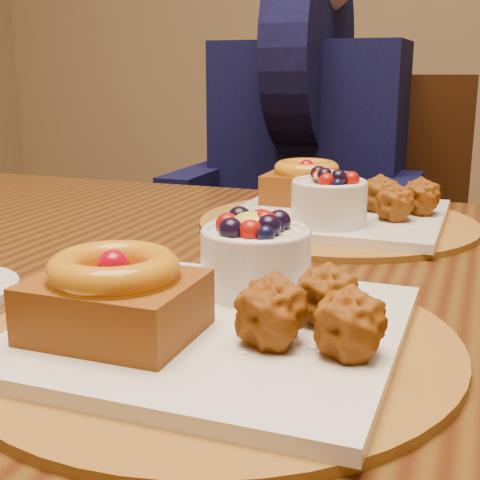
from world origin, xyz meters
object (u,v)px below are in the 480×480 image
object	(u,v)px
place_setting_near	(214,308)
diner	(309,129)
chair_far	(360,280)
dining_table	(292,335)
place_setting_far	(335,207)

from	to	relation	value
place_setting_near	diner	world-z (taller)	diner
place_setting_near	chair_far	bearing A→B (deg)	92.69
place_setting_near	chair_far	distance (m)	0.94
dining_table	diner	bearing A→B (deg)	103.57
place_setting_far	chair_far	xyz separation A→B (m)	(-0.04, 0.47, -0.25)
chair_far	diner	distance (m)	0.34
place_setting_near	chair_far	size ratio (longest dim) A/B	0.40
dining_table	chair_far	xyz separation A→B (m)	(-0.05, 0.69, -0.15)
dining_table	diner	size ratio (longest dim) A/B	2.03
dining_table	chair_far	world-z (taller)	chair_far
place_setting_near	diner	xyz separation A→B (m)	(-0.17, 0.94, 0.06)
dining_table	place_setting_near	xyz separation A→B (m)	(-0.00, -0.21, 0.11)
dining_table	place_setting_far	xyz separation A→B (m)	(-0.00, 0.21, 0.10)
dining_table	place_setting_near	distance (m)	0.24
dining_table	place_setting_near	size ratio (longest dim) A/B	4.21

